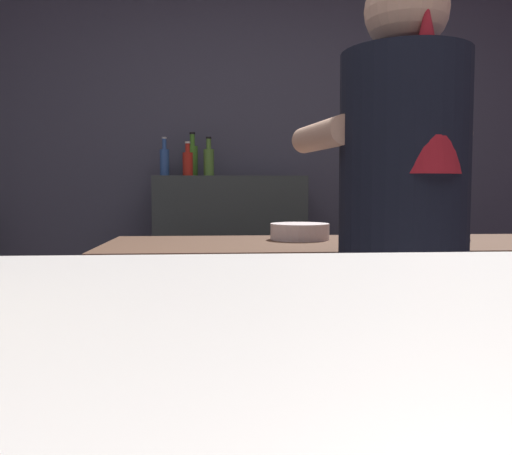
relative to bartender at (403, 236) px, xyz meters
The scene contains 10 objects.
wall_back 2.06m from the bartender, 95.19° to the left, with size 5.20×0.10×2.70m, color #444756.
prep_counter 0.70m from the bartender, 69.88° to the left, with size 2.10×0.60×0.90m, color #513727.
back_shelf 1.83m from the bartender, 103.58° to the left, with size 0.86×0.36×1.17m, color #323A39.
bartender is the anchor object (origin of this frame).
mixing_bowl 0.59m from the bartender, 109.09° to the left, with size 0.22×0.22×0.06m, color silver.
chefs_knife 0.49m from the bartender, 55.43° to the left, with size 0.24×0.03×0.01m, color silver.
bottle_soy 1.84m from the bartender, 111.26° to the left, with size 0.06×0.06×0.19m.
bottle_olive_oil 1.83m from the bartender, 107.44° to the left, with size 0.06×0.06×0.22m.
bottle_hot_sauce 1.96m from the bartender, 109.28° to the left, with size 0.06×0.06×0.26m.
bottle_vinegar 1.99m from the bartender, 114.01° to the left, with size 0.05×0.05×0.23m.
Camera 1 is at (-0.32, -1.23, 1.08)m, focal length 38.03 mm.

